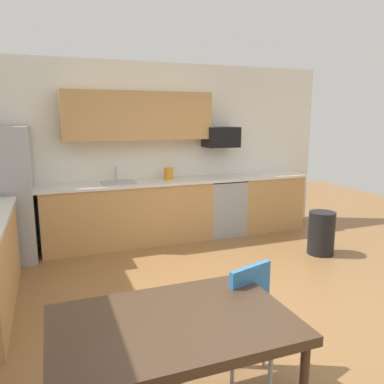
{
  "coord_description": "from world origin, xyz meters",
  "views": [
    {
      "loc": [
        -1.58,
        -3.17,
        1.88
      ],
      "look_at": [
        0.0,
        1.0,
        1.0
      ],
      "focal_mm": 35.51,
      "sensor_mm": 36.0,
      "label": 1
    }
  ],
  "objects_px": {
    "refrigerator": "(2,195)",
    "trash_bin": "(321,233)",
    "microwave": "(221,137)",
    "kettle": "(169,174)",
    "dining_table": "(173,329)",
    "oven_range": "(223,206)",
    "chair_near_table": "(261,318)"
  },
  "relations": [
    {
      "from": "refrigerator",
      "to": "trash_bin",
      "type": "relative_size",
      "value": 2.94
    },
    {
      "from": "microwave",
      "to": "kettle",
      "type": "distance_m",
      "value": 1.05
    },
    {
      "from": "dining_table",
      "to": "kettle",
      "type": "xyz_separation_m",
      "value": [
        1.1,
        3.6,
        0.35
      ]
    },
    {
      "from": "refrigerator",
      "to": "oven_range",
      "type": "bearing_deg",
      "value": 1.43
    },
    {
      "from": "oven_range",
      "to": "trash_bin",
      "type": "bearing_deg",
      "value": -57.78
    },
    {
      "from": "trash_bin",
      "to": "kettle",
      "type": "xyz_separation_m",
      "value": [
        -1.77,
        1.43,
        0.72
      ]
    },
    {
      "from": "microwave",
      "to": "dining_table",
      "type": "xyz_separation_m",
      "value": [
        -2.0,
        -3.65,
        -0.9
      ]
    },
    {
      "from": "refrigerator",
      "to": "dining_table",
      "type": "bearing_deg",
      "value": -70.79
    },
    {
      "from": "refrigerator",
      "to": "dining_table",
      "type": "xyz_separation_m",
      "value": [
        1.21,
        -3.47,
        -0.21
      ]
    },
    {
      "from": "dining_table",
      "to": "chair_near_table",
      "type": "height_order",
      "value": "chair_near_table"
    },
    {
      "from": "dining_table",
      "to": "refrigerator",
      "type": "bearing_deg",
      "value": 109.21
    },
    {
      "from": "dining_table",
      "to": "trash_bin",
      "type": "distance_m",
      "value": 3.62
    },
    {
      "from": "oven_range",
      "to": "dining_table",
      "type": "xyz_separation_m",
      "value": [
        -2.0,
        -3.55,
        0.22
      ]
    },
    {
      "from": "chair_near_table",
      "to": "oven_range",
      "type": "bearing_deg",
      "value": 68.95
    },
    {
      "from": "chair_near_table",
      "to": "trash_bin",
      "type": "xyz_separation_m",
      "value": [
        2.16,
        1.99,
        -0.2
      ]
    },
    {
      "from": "dining_table",
      "to": "chair_near_table",
      "type": "bearing_deg",
      "value": 14.67
    },
    {
      "from": "dining_table",
      "to": "kettle",
      "type": "bearing_deg",
      "value": 73.0
    },
    {
      "from": "microwave",
      "to": "kettle",
      "type": "height_order",
      "value": "microwave"
    },
    {
      "from": "dining_table",
      "to": "chair_near_table",
      "type": "distance_m",
      "value": 0.75
    },
    {
      "from": "refrigerator",
      "to": "chair_near_table",
      "type": "bearing_deg",
      "value": -59.79
    },
    {
      "from": "chair_near_table",
      "to": "dining_table",
      "type": "bearing_deg",
      "value": -165.33
    },
    {
      "from": "refrigerator",
      "to": "kettle",
      "type": "bearing_deg",
      "value": 3.22
    },
    {
      "from": "microwave",
      "to": "trash_bin",
      "type": "distance_m",
      "value": 2.13
    },
    {
      "from": "chair_near_table",
      "to": "refrigerator",
      "type": "bearing_deg",
      "value": 120.21
    },
    {
      "from": "dining_table",
      "to": "kettle",
      "type": "distance_m",
      "value": 3.78
    },
    {
      "from": "trash_bin",
      "to": "oven_range",
      "type": "bearing_deg",
      "value": 122.22
    },
    {
      "from": "refrigerator",
      "to": "oven_range",
      "type": "xyz_separation_m",
      "value": [
        3.21,
        0.08,
        -0.43
      ]
    },
    {
      "from": "chair_near_table",
      "to": "kettle",
      "type": "xyz_separation_m",
      "value": [
        0.4,
        3.42,
        0.52
      ]
    },
    {
      "from": "dining_table",
      "to": "trash_bin",
      "type": "bearing_deg",
      "value": 37.17
    },
    {
      "from": "refrigerator",
      "to": "oven_range",
      "type": "distance_m",
      "value": 3.24
    },
    {
      "from": "oven_range",
      "to": "kettle",
      "type": "relative_size",
      "value": 4.55
    },
    {
      "from": "microwave",
      "to": "chair_near_table",
      "type": "xyz_separation_m",
      "value": [
        -1.29,
        -3.47,
        -1.06
      ]
    }
  ]
}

